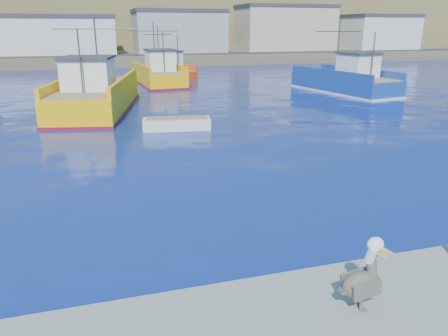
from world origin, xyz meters
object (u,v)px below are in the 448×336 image
(skiff_mid, at_px, (177,125))
(trawler_yellow_b, at_px, (158,74))
(trawler_yellow_a, at_px, (96,95))
(skiff_far, at_px, (304,77))
(pelican, at_px, (364,279))
(boat_orange, at_px, (166,71))
(trawler_blue, at_px, (346,81))

(skiff_mid, bearing_deg, trawler_yellow_b, 84.28)
(trawler_yellow_a, distance_m, skiff_far, 27.44)
(skiff_mid, bearing_deg, pelican, -89.65)
(boat_orange, bearing_deg, skiff_far, -16.29)
(trawler_yellow_a, height_order, boat_orange, trawler_yellow_a)
(trawler_yellow_b, height_order, boat_orange, trawler_yellow_b)
(trawler_yellow_a, bearing_deg, pelican, -80.29)
(trawler_yellow_b, distance_m, boat_orange, 4.30)
(boat_orange, height_order, pelican, boat_orange)
(trawler_yellow_b, relative_size, trawler_blue, 0.97)
(trawler_yellow_a, distance_m, trawler_blue, 22.69)
(trawler_yellow_b, bearing_deg, pelican, -92.92)
(trawler_yellow_a, xyz_separation_m, skiff_far, (23.62, 13.94, -0.87))
(pelican, bearing_deg, trawler_yellow_b, 87.08)
(trawler_yellow_a, height_order, trawler_yellow_b, trawler_yellow_a)
(trawler_yellow_b, bearing_deg, boat_orange, 70.06)
(boat_orange, distance_m, pelican, 45.30)
(skiff_far, relative_size, pelican, 2.70)
(trawler_blue, bearing_deg, trawler_yellow_a, -172.15)
(skiff_mid, xyz_separation_m, skiff_far, (19.17, 21.62, 0.00))
(trawler_blue, relative_size, boat_orange, 1.44)
(trawler_yellow_a, height_order, pelican, trawler_yellow_a)
(boat_orange, bearing_deg, trawler_blue, -46.98)
(skiff_far, bearing_deg, pelican, -115.13)
(trawler_blue, bearing_deg, skiff_mid, -149.11)
(boat_orange, xyz_separation_m, pelican, (-3.57, -45.16, 0.14))
(trawler_yellow_a, xyz_separation_m, pelican, (4.57, -26.69, -0.00))
(trawler_yellow_a, relative_size, skiff_far, 3.41)
(skiff_far, xyz_separation_m, pelican, (-19.06, -40.63, 0.87))
(trawler_blue, relative_size, skiff_far, 2.88)
(trawler_yellow_a, bearing_deg, trawler_yellow_b, 65.18)
(trawler_yellow_a, distance_m, boat_orange, 20.17)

